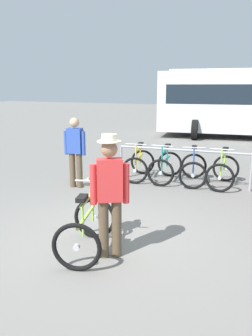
{
  "coord_description": "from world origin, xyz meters",
  "views": [
    {
      "loc": [
        2.4,
        -4.44,
        2.33
      ],
      "look_at": [
        -0.04,
        0.64,
        1.0
      ],
      "focal_mm": 37.08,
      "sensor_mm": 36.0,
      "label": 1
    }
  ],
  "objects": [
    {
      "name": "bike_rack_rail",
      "position": [
        0.09,
        3.48,
        0.66
      ],
      "size": [
        3.2,
        0.35,
        0.88
      ],
      "color": "#99999E",
      "rests_on": "ground"
    },
    {
      "name": "racked_bike_teal",
      "position": [
        -0.38,
        3.62,
        0.37
      ],
      "size": [
        0.78,
        1.18,
        0.98
      ],
      "color": "black",
      "rests_on": "ground"
    },
    {
      "name": "racked_bike_blue",
      "position": [
        0.32,
        3.68,
        0.37
      ],
      "size": [
        0.91,
        1.24,
        0.98
      ],
      "color": "black",
      "rests_on": "ground"
    },
    {
      "name": "person_with_featured_bike",
      "position": [
        0.26,
        -0.5,
        0.95
      ],
      "size": [
        0.46,
        0.36,
        1.72
      ],
      "color": "brown",
      "rests_on": "ground"
    },
    {
      "name": "ground_plane",
      "position": [
        0.0,
        0.0,
        0.0
      ],
      "size": [
        80.0,
        80.0,
        0.0
      ],
      "primitive_type": "plane",
      "color": "slate"
    },
    {
      "name": "pedestrian_with_backpack",
      "position": [
        -2.09,
        2.2,
        0.94
      ],
      "size": [
        0.52,
        0.37,
        1.64
      ],
      "color": "brown",
      "rests_on": "ground"
    },
    {
      "name": "racked_bike_yellow",
      "position": [
        -1.07,
        3.55,
        0.37
      ],
      "size": [
        0.88,
        1.23,
        0.98
      ],
      "color": "black",
      "rests_on": "ground"
    },
    {
      "name": "featured_bicycle",
      "position": [
        -0.12,
        -0.44,
        0.49
      ],
      "size": [
        0.95,
        1.25,
        1.09
      ],
      "color": "black",
      "rests_on": "ground"
    },
    {
      "name": "racked_bike_lime",
      "position": [
        1.02,
        3.75,
        0.37
      ],
      "size": [
        0.71,
        1.13,
        0.97
      ],
      "color": "black",
      "rests_on": "ground"
    }
  ]
}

